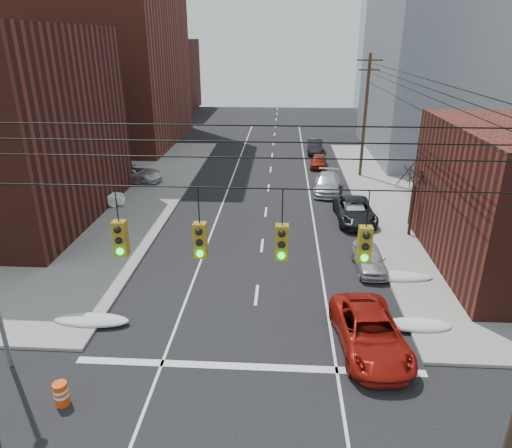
# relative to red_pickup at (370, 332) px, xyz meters

# --- Properties ---
(building_brick_tall) EXTENTS (24.00, 20.00, 30.00)m
(building_brick_tall) POSITION_rel_red_pickup_xyz_m (-28.99, 40.00, 14.22)
(building_brick_tall) COLOR maroon
(building_brick_tall) RESTS_ON ground
(building_brick_far) EXTENTS (22.00, 18.00, 12.00)m
(building_brick_far) POSITION_rel_red_pickup_xyz_m (-30.99, 66.00, 5.22)
(building_brick_far) COLOR #441A14
(building_brick_far) RESTS_ON ground
(building_office) EXTENTS (22.00, 20.00, 25.00)m
(building_office) POSITION_rel_red_pickup_xyz_m (17.01, 36.00, 11.72)
(building_office) COLOR gray
(building_office) RESTS_ON ground
(building_glass) EXTENTS (20.00, 18.00, 22.00)m
(building_glass) POSITION_rel_red_pickup_xyz_m (19.01, 62.00, 10.22)
(building_glass) COLOR gray
(building_glass) RESTS_ON ground
(utility_pole_far) EXTENTS (2.20, 0.28, 11.00)m
(utility_pole_far) POSITION_rel_red_pickup_xyz_m (3.51, 26.00, 5.00)
(utility_pole_far) COLOR #473323
(utility_pole_far) RESTS_ON ground
(traffic_signals) EXTENTS (17.00, 0.42, 2.02)m
(traffic_signals) POSITION_rel_red_pickup_xyz_m (-4.89, -5.03, 6.39)
(traffic_signals) COLOR black
(traffic_signals) RESTS_ON ground
(bare_tree) EXTENTS (2.09, 2.20, 4.93)m
(bare_tree) POSITION_rel_red_pickup_xyz_m (4.60, 12.00, 1.54)
(bare_tree) COLOR black
(bare_tree) RESTS_ON ground
(snow_nw) EXTENTS (3.50, 1.08, 0.42)m
(snow_nw) POSITION_rel_red_pickup_xyz_m (-12.39, 1.00, -0.57)
(snow_nw) COLOR silver
(snow_nw) RESTS_ON ground
(snow_ne) EXTENTS (3.00, 1.08, 0.42)m
(snow_ne) POSITION_rel_red_pickup_xyz_m (2.41, 1.50, -0.57)
(snow_ne) COLOR silver
(snow_ne) RESTS_ON ground
(snow_east_far) EXTENTS (4.00, 1.08, 0.42)m
(snow_east_far) POSITION_rel_red_pickup_xyz_m (2.41, 6.00, -0.57)
(snow_east_far) COLOR silver
(snow_east_far) RESTS_ON ground
(red_pickup) EXTENTS (3.09, 5.83, 1.56)m
(red_pickup) POSITION_rel_red_pickup_xyz_m (0.00, 0.00, 0.00)
(red_pickup) COLOR maroon
(red_pickup) RESTS_ON ground
(parked_car_a) EXTENTS (1.67, 3.95, 1.33)m
(parked_car_a) POSITION_rel_red_pickup_xyz_m (1.19, 7.23, -0.11)
(parked_car_a) COLOR #BCBBC1
(parked_car_a) RESTS_ON ground
(parked_car_b) EXTENTS (1.46, 3.79, 1.23)m
(parked_car_b) POSITION_rel_red_pickup_xyz_m (1.33, 14.38, -0.17)
(parked_car_b) COLOR silver
(parked_car_b) RESTS_ON ground
(parked_car_c) EXTENTS (2.70, 5.60, 1.54)m
(parked_car_c) POSITION_rel_red_pickup_xyz_m (1.41, 14.63, -0.01)
(parked_car_c) COLOR black
(parked_car_c) RESTS_ON ground
(parked_car_d) EXTENTS (2.75, 5.41, 1.51)m
(parked_car_d) POSITION_rel_red_pickup_xyz_m (0.02, 21.14, -0.03)
(parked_car_d) COLOR silver
(parked_car_d) RESTS_ON ground
(parked_car_e) EXTENTS (1.93, 3.91, 1.28)m
(parked_car_e) POSITION_rel_red_pickup_xyz_m (-0.19, 29.18, -0.14)
(parked_car_e) COLOR maroon
(parked_car_e) RESTS_ON ground
(parked_car_f) EXTENTS (1.77, 4.69, 1.53)m
(parked_car_f) POSITION_rel_red_pickup_xyz_m (-0.19, 35.54, -0.02)
(parked_car_f) COLOR black
(parked_car_f) RESTS_ON ground
(lot_car_a) EXTENTS (3.96, 2.14, 1.24)m
(lot_car_a) POSITION_rel_red_pickup_xyz_m (-17.83, 16.24, -0.01)
(lot_car_a) COLOR white
(lot_car_a) RESTS_ON sidewalk_nw
(lot_car_b) EXTENTS (5.63, 3.16, 1.49)m
(lot_car_b) POSITION_rel_red_pickup_xyz_m (-17.18, 22.64, 0.11)
(lot_car_b) COLOR silver
(lot_car_b) RESTS_ON sidewalk_nw
(lot_car_c) EXTENTS (4.63, 2.93, 1.25)m
(lot_car_c) POSITION_rel_red_pickup_xyz_m (-23.25, 12.99, -0.01)
(lot_car_c) COLOR black
(lot_car_c) RESTS_ON sidewalk_nw
(lot_car_d) EXTENTS (3.86, 2.13, 1.24)m
(lot_car_d) POSITION_rel_red_pickup_xyz_m (-22.76, 19.50, -0.01)
(lot_car_d) COLOR #A6A6AA
(lot_car_d) RESTS_ON sidewalk_nw
(construction_barrel) EXTENTS (0.68, 0.68, 0.90)m
(construction_barrel) POSITION_rel_red_pickup_xyz_m (-11.49, -3.87, -0.32)
(construction_barrel) COLOR #E1450B
(construction_barrel) RESTS_ON ground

